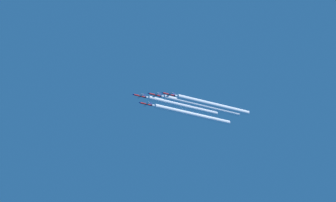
# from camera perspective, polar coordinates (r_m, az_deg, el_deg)

# --- Properties ---
(jet_lead) EXTENTS (8.36, 12.18, 2.93)m
(jet_lead) POSITION_cam_1_polar(r_m,az_deg,el_deg) (555.87, -2.28, 0.41)
(jet_lead) COLOR red
(jet_left_wingman) EXTENTS (8.36, 12.18, 2.93)m
(jet_left_wingman) POSITION_cam_1_polar(r_m,az_deg,el_deg) (551.87, -1.07, 0.50)
(jet_left_wingman) COLOR red
(jet_right_wingman) EXTENTS (8.36, 12.18, 2.93)m
(jet_right_wingman) POSITION_cam_1_polar(r_m,az_deg,el_deg) (565.17, -1.79, -0.23)
(jet_right_wingman) COLOR red
(jet_outer_left) EXTENTS (8.36, 12.18, 2.93)m
(jet_outer_left) POSITION_cam_1_polar(r_m,az_deg,el_deg) (548.13, 0.03, 0.54)
(jet_outer_left) COLOR red
(smoke_trail_lead) EXTENTS (3.72, 63.90, 3.72)m
(smoke_trail_lead) POSITION_cam_1_polar(r_m,az_deg,el_deg) (570.99, 1.12, -0.38)
(smoke_trail_lead) COLOR white
(smoke_trail_left_wingman) EXTENTS (3.72, 70.67, 3.72)m
(smoke_trail_left_wingman) POSITION_cam_1_polar(r_m,az_deg,el_deg) (569.22, 2.62, -0.37)
(smoke_trail_left_wingman) COLOR white
(smoke_trail_right_wingman) EXTENTS (3.72, 71.49, 3.72)m
(smoke_trail_right_wingman) POSITION_cam_1_polar(r_m,az_deg,el_deg) (582.32, 1.87, -1.07)
(smoke_trail_right_wingman) COLOR white
(smoke_trail_outer_left) EXTENTS (3.72, 66.86, 3.72)m
(smoke_trail_outer_left) POSITION_cam_1_polar(r_m,az_deg,el_deg) (565.26, 3.54, -0.29)
(smoke_trail_outer_left) COLOR white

